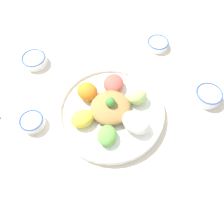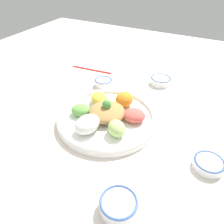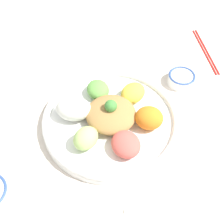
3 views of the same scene
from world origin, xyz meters
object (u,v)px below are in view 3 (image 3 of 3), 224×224
at_px(sauce_bowl_dark, 181,78).
at_px(serving_spoon_main, 158,207).
at_px(salad_platter, 110,118).
at_px(chopsticks_pair_near, 206,51).

relative_size(sauce_bowl_dark, serving_spoon_main, 0.67).
xyz_separation_m(salad_platter, sauce_bowl_dark, (0.15, -0.24, -0.01)).
bearing_deg(salad_platter, serving_spoon_main, -160.03).
xyz_separation_m(chopsticks_pair_near, serving_spoon_main, (-0.56, 0.27, -0.00)).
relative_size(sauce_bowl_dark, chopsticks_pair_near, 0.35).
bearing_deg(serving_spoon_main, sauce_bowl_dark, -112.25).
bearing_deg(sauce_bowl_dark, chopsticks_pair_near, -39.96).
relative_size(salad_platter, sauce_bowl_dark, 4.56).
xyz_separation_m(sauce_bowl_dark, serving_spoon_main, (-0.41, 0.15, -0.02)).
height_order(salad_platter, chopsticks_pair_near, salad_platter).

